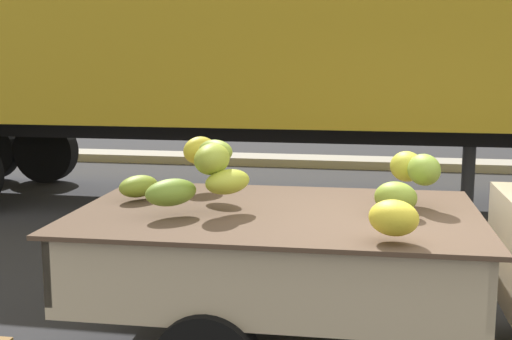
# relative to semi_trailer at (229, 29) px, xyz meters

# --- Properties ---
(curb_strip) EXTENTS (80.00, 0.80, 0.16)m
(curb_strip) POSITION_rel_semi_trailer_xyz_m (2.64, 3.84, -2.46)
(curb_strip) COLOR gray
(curb_strip) RESTS_ON ground
(semi_trailer) EXTENTS (12.01, 2.71, 3.95)m
(semi_trailer) POSITION_rel_semi_trailer_xyz_m (0.00, 0.00, 0.00)
(semi_trailer) COLOR gold
(semi_trailer) RESTS_ON ground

